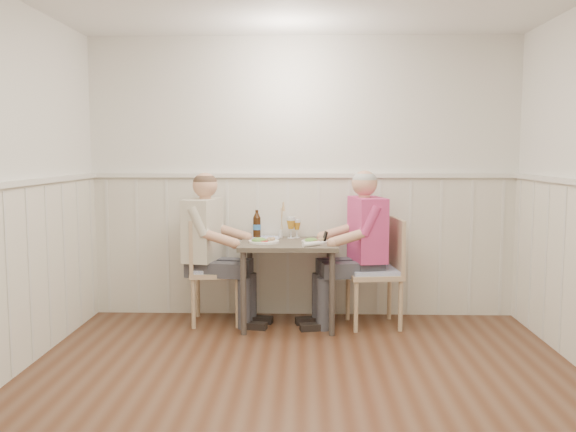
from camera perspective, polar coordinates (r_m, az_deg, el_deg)
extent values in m
plane|color=#4C2A19|center=(3.79, 1.24, -17.95)|extent=(4.50, 4.50, 0.00)
cube|color=white|center=(5.71, 1.43, 3.63)|extent=(4.00, 0.04, 2.60)
cube|color=white|center=(1.23, 0.65, -5.05)|extent=(4.00, 0.04, 2.60)
cube|color=silver|center=(5.76, 1.41, -2.85)|extent=(3.98, 0.03, 1.30)
cube|color=silver|center=(5.68, 1.43, 3.82)|extent=(3.98, 0.06, 0.04)
cube|color=#483E33|center=(5.36, 0.06, -2.65)|extent=(0.84, 0.70, 0.04)
cylinder|color=#3F3833|center=(5.16, -4.19, -7.24)|extent=(0.05, 0.05, 0.71)
cylinder|color=#3F3833|center=(5.75, -3.58, -5.87)|extent=(0.05, 0.05, 0.71)
cylinder|color=#3F3833|center=(5.14, 4.15, -7.30)|extent=(0.05, 0.05, 0.71)
cylinder|color=#3F3833|center=(5.73, 3.88, -5.92)|extent=(0.05, 0.05, 0.71)
cube|color=#9B8360|center=(5.45, 8.02, -5.41)|extent=(0.50, 0.50, 0.04)
cube|color=#6778BD|center=(5.45, 8.03, -5.03)|extent=(0.45, 0.45, 0.03)
cube|color=#9B8360|center=(5.46, 10.16, -2.69)|extent=(0.08, 0.45, 0.47)
cylinder|color=#9B8360|center=(5.37, 10.48, -8.28)|extent=(0.04, 0.04, 0.44)
cylinder|color=#9B8360|center=(5.28, 6.38, -8.46)|extent=(0.04, 0.04, 0.44)
cylinder|color=#9B8360|center=(5.73, 9.46, -7.35)|extent=(0.04, 0.04, 0.44)
cylinder|color=#9B8360|center=(5.65, 5.62, -7.49)|extent=(0.04, 0.04, 0.44)
cube|color=#9B8360|center=(5.54, -6.69, -5.26)|extent=(0.48, 0.48, 0.04)
cube|color=#6778BD|center=(5.53, -6.69, -4.88)|extent=(0.43, 0.43, 0.03)
cube|color=#9B8360|center=(5.52, -8.82, -2.64)|extent=(0.07, 0.45, 0.47)
cylinder|color=#9B8360|center=(5.80, -8.44, -7.21)|extent=(0.04, 0.04, 0.44)
cylinder|color=#9B8360|center=(5.77, -4.61, -7.22)|extent=(0.04, 0.04, 0.44)
cylinder|color=#9B8360|center=(5.42, -8.84, -8.13)|extent=(0.04, 0.04, 0.44)
cylinder|color=#9B8360|center=(5.40, -4.74, -8.15)|extent=(0.04, 0.04, 0.44)
cube|color=#3F3F47|center=(5.52, 7.14, -7.74)|extent=(0.52, 0.49, 0.46)
cube|color=#3F3F47|center=(5.40, 5.10, -4.87)|extent=(0.49, 0.45, 0.13)
cube|color=#D03E8A|center=(5.41, 7.22, -1.22)|extent=(0.33, 0.49, 0.56)
sphere|color=tan|center=(5.37, 7.28, 3.04)|extent=(0.22, 0.22, 0.22)
sphere|color=#A5A5A0|center=(5.37, 7.29, 3.37)|extent=(0.21, 0.21, 0.21)
cube|color=black|center=(5.31, 3.44, -1.26)|extent=(0.03, 0.07, 0.13)
cube|color=#3F3F47|center=(5.59, -7.72, -7.62)|extent=(0.51, 0.48, 0.45)
cube|color=#3F3F47|center=(5.46, -5.78, -4.84)|extent=(0.48, 0.44, 0.13)
cube|color=beige|center=(5.47, -7.81, -1.27)|extent=(0.32, 0.48, 0.55)
sphere|color=tan|center=(5.44, -7.87, 2.88)|extent=(0.22, 0.22, 0.22)
sphere|color=#4C3828|center=(5.44, -7.87, 3.19)|extent=(0.21, 0.21, 0.21)
cylinder|color=white|center=(5.33, 2.57, -2.40)|extent=(0.24, 0.24, 0.02)
ellipsoid|color=#3F722D|center=(5.30, 2.18, -2.11)|extent=(0.12, 0.10, 0.04)
sphere|color=tan|center=(5.34, 3.14, -2.13)|extent=(0.03, 0.03, 0.03)
cube|color=brown|center=(5.38, 2.75, -2.17)|extent=(0.07, 0.04, 0.01)
cylinder|color=white|center=(5.38, 3.27, -2.09)|extent=(0.05, 0.05, 0.03)
cylinder|color=white|center=(5.32, -2.28, -2.41)|extent=(0.27, 0.27, 0.02)
ellipsoid|color=#3F722D|center=(5.29, -2.73, -2.09)|extent=(0.13, 0.11, 0.05)
sphere|color=tan|center=(5.32, -1.63, -2.11)|extent=(0.04, 0.04, 0.04)
cylinder|color=silver|center=(5.62, 0.84, -2.01)|extent=(0.06, 0.06, 0.01)
cylinder|color=silver|center=(5.61, 0.84, -1.61)|extent=(0.01, 0.01, 0.08)
cone|color=#C0841D|center=(5.60, 0.85, -0.93)|extent=(0.07, 0.07, 0.07)
cylinder|color=silver|center=(5.60, 0.85, -0.45)|extent=(0.07, 0.07, 0.03)
cylinder|color=silver|center=(5.58, 0.27, -2.06)|extent=(0.07, 0.07, 0.01)
cylinder|color=silver|center=(5.57, 0.27, -1.59)|extent=(0.01, 0.01, 0.09)
cone|color=#C0841D|center=(5.56, 0.27, -0.80)|extent=(0.08, 0.08, 0.08)
cylinder|color=silver|center=(5.56, 0.27, -0.24)|extent=(0.08, 0.08, 0.03)
cylinder|color=black|center=(5.62, -2.93, -1.09)|extent=(0.07, 0.07, 0.19)
cone|color=black|center=(5.61, -2.94, 0.07)|extent=(0.07, 0.07, 0.04)
cylinder|color=black|center=(5.61, -2.94, 0.40)|extent=(0.03, 0.03, 0.03)
cylinder|color=#316FB5|center=(5.62, -2.93, -1.04)|extent=(0.07, 0.07, 0.05)
cylinder|color=white|center=(5.11, 2.20, -2.63)|extent=(0.16, 0.14, 0.04)
cylinder|color=silver|center=(5.61, -0.69, -1.68)|extent=(0.04, 0.04, 0.07)
cylinder|color=tan|center=(5.60, -0.69, -0.39)|extent=(0.02, 0.02, 0.24)
cone|color=tan|center=(5.58, -0.70, 1.09)|extent=(0.03, 0.03, 0.08)
cube|color=#6778BD|center=(5.61, -2.26, -2.02)|extent=(0.33, 0.28, 0.01)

